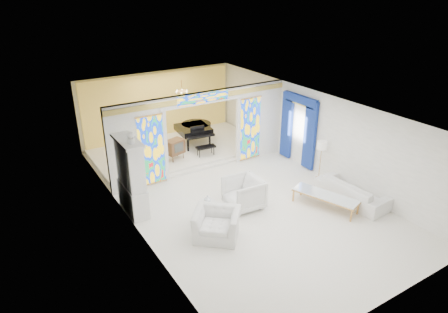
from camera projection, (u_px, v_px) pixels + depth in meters
floor at (232, 192)px, 13.45m from camera, size 12.00×12.00×0.00m
ceiling at (233, 106)px, 12.23m from camera, size 7.00×12.00×0.02m
wall_back at (158, 106)px, 17.50m from camera, size 7.00×0.02×3.00m
wall_front at (391, 249)px, 8.17m from camera, size 7.00×0.02×3.00m
wall_left at (128, 177)px, 11.15m from camera, size 0.02×12.00×3.00m
wall_right at (313, 131)px, 14.52m from camera, size 0.02×12.00×3.00m
partition_wall at (203, 129)px, 14.32m from camera, size 7.00×0.22×3.00m
stained_glass_left at (151, 150)px, 13.41m from camera, size 0.90×0.04×2.40m
stained_glass_right at (250, 129)px, 15.36m from camera, size 0.90×0.04×2.40m
stained_glass_transom at (203, 98)px, 13.77m from camera, size 2.00×0.04×0.34m
alcove_platform at (179, 149)px, 16.59m from camera, size 6.80×3.80×0.18m
gold_curtain_back at (160, 106)px, 17.40m from camera, size 6.70×0.10×2.90m
chandelier at (182, 91)px, 15.61m from camera, size 0.48×0.48×0.30m
blue_drapes at (298, 124)px, 14.98m from camera, size 0.14×1.85×2.65m
china_cabinet at (131, 177)px, 11.89m from camera, size 0.56×1.46×2.72m
armchair_left at (217, 224)px, 10.97m from camera, size 1.63×1.61×0.80m
armchair_right at (244, 193)px, 12.37m from camera, size 1.16×1.13×0.99m
sofa at (352, 191)px, 12.79m from camera, size 1.09×2.44×0.70m
side_table at (208, 209)px, 11.70m from camera, size 0.50×0.50×0.63m
vase at (207, 199)px, 11.57m from camera, size 0.22×0.22×0.21m
coffee_table at (325, 196)px, 12.37m from camera, size 1.30×2.15×0.46m
floor_lamp at (322, 147)px, 13.88m from camera, size 0.46×0.46×1.43m
grand_piano at (195, 129)px, 16.76m from camera, size 1.69×2.46×0.96m
tv_console at (175, 147)px, 15.27m from camera, size 0.79×0.64×0.80m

